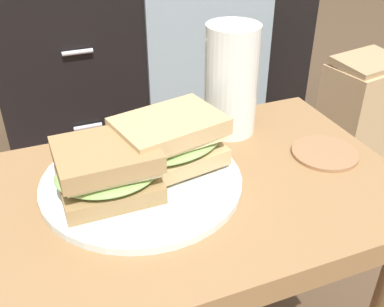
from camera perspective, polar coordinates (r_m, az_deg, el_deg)
The scene contains 8 objects.
side_table at distance 0.65m, azimuth -0.01°, elevation -10.51°, with size 0.56×0.36×0.46m.
tv_cabinet at distance 1.54m, azimuth -5.18°, elevation 12.39°, with size 0.96×0.46×0.58m.
plate at distance 0.60m, azimuth -6.33°, elevation -3.47°, with size 0.26×0.26×0.01m, color silver.
sandwich_front at distance 0.56m, azimuth -10.56°, elevation -2.01°, with size 0.13×0.11×0.07m.
sandwich_back at distance 0.59m, azimuth -2.83°, elevation 1.58°, with size 0.16×0.12×0.07m.
beer_glass at distance 0.69m, azimuth 4.92°, elevation 8.97°, with size 0.08×0.08×0.17m.
coaster at distance 0.68m, azimuth 16.55°, elevation -0.10°, with size 0.10×0.10×0.01m, color #996B47.
paper_bag at distance 1.36m, azimuth 19.81°, elevation 3.21°, with size 0.21×0.17×0.40m.
Camera 1 is at (-0.18, -0.44, 0.81)m, focal length 42.47 mm.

